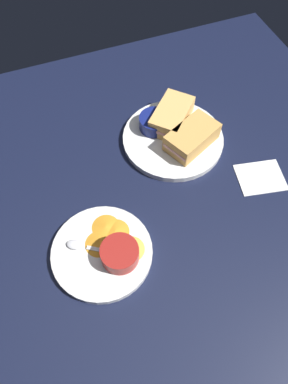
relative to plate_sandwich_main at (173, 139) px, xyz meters
The scene contains 11 objects.
ground_plane 15.36cm from the plate_sandwich_main, 64.18° to the left, with size 110.00×110.00×3.00cm, color black.
plate_sandwich_main is the anchor object (origin of this frame).
sandwich_half_near 5.80cm from the plate_sandwich_main, 132.68° to the left, with size 14.99×12.33×4.80cm.
sandwich_half_far 5.80cm from the plate_sandwich_main, 107.32° to the right, with size 14.58×14.55×4.80cm.
ramekin_dark_sauce 6.31cm from the plate_sandwich_main, 56.32° to the right, with size 7.91×7.91×3.39cm.
spoon_by_dark_ramekin 1.22cm from the plate_sandwich_main, 82.62° to the left, with size 6.41×9.19×0.80cm.
plate_chips_companion 34.66cm from the plate_sandwich_main, 41.27° to the left, with size 21.18×21.18×1.60cm, color silver.
ramekin_light_gravy 34.38cm from the plate_sandwich_main, 48.12° to the left, with size 7.85×7.85×3.68cm.
spoon_by_gravy_ramekin 36.20cm from the plate_sandwich_main, 34.22° to the left, with size 9.08×6.63×0.80cm.
plantain_chip_scatter 31.07cm from the plate_sandwich_main, 42.15° to the left, with size 12.52×14.00×0.60cm.
paper_napkin_folded 23.51cm from the plate_sandwich_main, 130.22° to the left, with size 11.00×9.00×0.40cm, color white.
Camera 1 is at (21.06, 38.03, 70.37)cm, focal length 32.96 mm.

